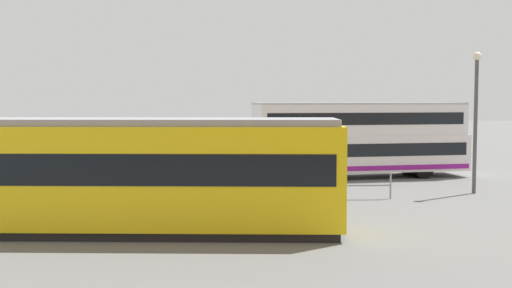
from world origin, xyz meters
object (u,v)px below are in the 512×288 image
Objects in this scene: tram_yellow at (96,174)px; info_sign at (179,160)px; pedestrian_crossing at (303,192)px; street_lamp at (476,110)px; pedestrian_near_railing at (201,171)px; double_decker_bus at (359,139)px.

info_sign is (-2.66, -4.52, -0.05)m from tram_yellow.
pedestrian_crossing is 0.26× the size of street_lamp.
pedestrian_near_railing is at bearing -5.88° from street_lamp.
pedestrian_crossing is at bearing 62.76° from double_decker_bus.
info_sign is 12.69m from street_lamp.
info_sign is (9.42, 7.22, -0.24)m from double_decker_bus.
info_sign is at bearing 37.46° from double_decker_bus.
info_sign is 0.42× the size of street_lamp.
pedestrian_near_railing is 1.14× the size of pedestrian_crossing.
pedestrian_near_railing is at bearing -118.08° from tram_yellow.
info_sign is (0.97, 2.30, 0.69)m from pedestrian_near_railing.
pedestrian_crossing is at bearing 27.55° from street_lamp.
tram_yellow is 8.30× the size of pedestrian_near_railing.
pedestrian_crossing is (-3.01, 5.64, -0.15)m from pedestrian_near_railing.
double_decker_bus is at bearing -142.54° from info_sign.
info_sign reaches higher than pedestrian_crossing.
street_lamp is at bearing 116.85° from double_decker_bus.
tram_yellow is at bearing 20.34° from street_lamp.
double_decker_bus is 4.42× the size of info_sign.
tram_yellow is 6.81m from pedestrian_crossing.
double_decker_bus is 11.92m from pedestrian_crossing.
pedestrian_near_railing is at bearing -61.89° from pedestrian_crossing.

